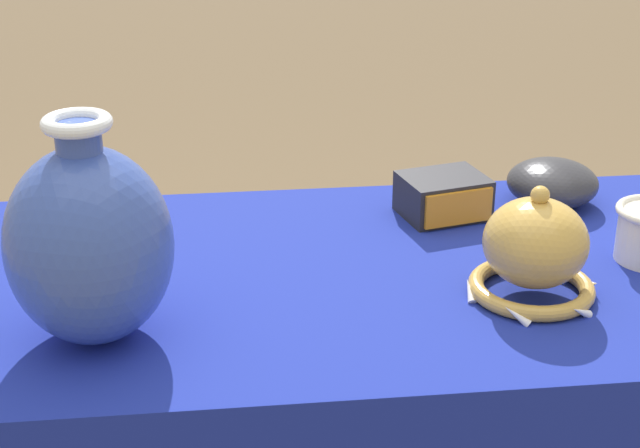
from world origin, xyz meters
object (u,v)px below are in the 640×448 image
vase_dome_bell (535,252)px  mosaic_tile_box (444,196)px  bowl_shallow_charcoal (552,183)px  vase_tall_bulbous (89,243)px

vase_dome_bell → mosaic_tile_box: (-0.06, 0.29, -0.03)m
mosaic_tile_box → bowl_shallow_charcoal: size_ratio=1.01×
vase_tall_bulbous → vase_dome_bell: 0.59m
mosaic_tile_box → bowl_shallow_charcoal: (0.19, 0.03, 0.00)m
vase_dome_bell → vase_tall_bulbous: bearing=-175.3°
vase_tall_bulbous → vase_dome_bell: bearing=4.7°
bowl_shallow_charcoal → vase_tall_bulbous: bearing=-153.2°
mosaic_tile_box → vase_dome_bell: bearing=-92.1°
vase_dome_bell → bowl_shallow_charcoal: size_ratio=1.23×
vase_tall_bulbous → vase_dome_bell: (0.58, 0.05, -0.07)m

